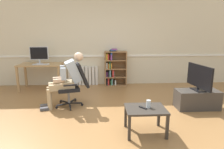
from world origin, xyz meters
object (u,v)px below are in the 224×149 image
at_px(imac_monitor, 39,54).
at_px(tv_screen, 199,77).
at_px(tv_stand, 197,99).
at_px(drinking_glass, 148,104).
at_px(keyboard, 40,64).
at_px(computer_mouse, 48,64).
at_px(computer_desk, 41,68).
at_px(bookshelf, 114,68).
at_px(radiator, 83,76).
at_px(person_seated, 66,78).
at_px(office_chair, 75,83).
at_px(spare_remote, 143,108).
at_px(coffee_table, 145,112).

xyz_separation_m(imac_monitor, tv_screen, (3.90, -1.79, -0.33)).
relative_size(tv_stand, drinking_glass, 7.22).
xyz_separation_m(keyboard, computer_mouse, (0.22, 0.02, 0.01)).
relative_size(computer_desk, imac_monitor, 2.29).
xyz_separation_m(bookshelf, radiator, (-0.96, 0.10, -0.25)).
bearing_deg(keyboard, radiator, 24.72).
distance_m(radiator, drinking_glass, 3.36).
bearing_deg(computer_mouse, tv_stand, -23.84).
distance_m(computer_desk, bookshelf, 2.17).
relative_size(tv_stand, tv_screen, 1.10).
bearing_deg(computer_mouse, keyboard, -174.82).
xyz_separation_m(person_seated, tv_stand, (2.88, -0.30, -0.45)).
height_order(office_chair, spare_remote, office_chair).
bearing_deg(drinking_glass, radiator, 113.47).
xyz_separation_m(computer_desk, bookshelf, (2.15, 0.29, -0.10)).
distance_m(imac_monitor, tv_stand, 4.37).
bearing_deg(person_seated, imac_monitor, -160.34).
relative_size(imac_monitor, radiator, 0.57).
relative_size(person_seated, spare_remote, 8.16).
relative_size(imac_monitor, computer_mouse, 5.30).
bearing_deg(bookshelf, tv_stand, -49.49).
relative_size(radiator, person_seated, 0.76).
relative_size(person_seated, coffee_table, 1.86).
relative_size(keyboard, drinking_glass, 3.21).
bearing_deg(computer_mouse, coffee_table, -49.43).
distance_m(tv_screen, drinking_glass, 1.67).
height_order(tv_stand, tv_screen, tv_screen).
xyz_separation_m(imac_monitor, coffee_table, (2.51, -2.79, -0.67)).
bearing_deg(tv_stand, imac_monitor, 155.35).
xyz_separation_m(imac_monitor, tv_stand, (3.90, -1.79, -0.83)).
height_order(computer_mouse, drinking_glass, computer_mouse).
bearing_deg(computer_mouse, person_seated, -60.90).
height_order(person_seated, coffee_table, person_seated).
height_order(office_chair, tv_screen, office_chair).
bearing_deg(spare_remote, bookshelf, -122.37).
bearing_deg(person_seated, office_chair, 90.00).
relative_size(computer_mouse, spare_remote, 0.67).
bearing_deg(radiator, computer_mouse, -151.28).
height_order(tv_stand, coffee_table, coffee_table).
relative_size(person_seated, tv_screen, 1.46).
height_order(computer_mouse, person_seated, person_seated).
xyz_separation_m(computer_mouse, drinking_glass, (2.27, -2.57, -0.27)).
xyz_separation_m(office_chair, tv_stand, (2.71, -0.34, -0.32)).
xyz_separation_m(computer_desk, person_seated, (0.97, -1.42, 0.00)).
distance_m(keyboard, office_chair, 1.68).
bearing_deg(computer_mouse, imac_monitor, 146.24).
height_order(computer_desk, drinking_glass, computer_desk).
distance_m(imac_monitor, spare_remote, 3.77).
xyz_separation_m(imac_monitor, drinking_glass, (2.56, -2.76, -0.54)).
bearing_deg(tv_stand, tv_screen, 6.74).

